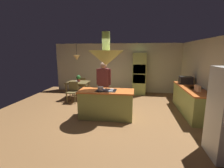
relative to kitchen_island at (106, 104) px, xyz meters
The scene contains 18 objects.
ground 0.50m from the kitchen_island, 90.00° to the left, with size 8.16×8.16×0.00m, color olive.
wall_back 3.74m from the kitchen_island, 90.00° to the left, with size 6.80×0.10×2.55m, color beige.
wall_right 3.40m from the kitchen_island, 10.46° to the left, with size 0.10×7.20×2.55m, color beige.
kitchen_island is the anchor object (origin of this frame).
counter_run_right 2.95m from the kitchen_island, 15.72° to the left, with size 0.73×2.49×0.91m.
oven_tower 3.47m from the kitchen_island, 71.26° to the left, with size 0.66×0.62×2.07m.
dining_table 2.71m from the kitchen_island, 128.99° to the left, with size 0.96×0.87×0.76m.
person_at_island 0.90m from the kitchen_island, 107.48° to the left, with size 0.53×0.24×1.76m.
range_hood 1.50m from the kitchen_island, 90.00° to the right, with size 1.10×1.10×1.00m.
pendant_light_over_table 3.04m from the kitchen_island, 128.99° to the left, with size 0.32×0.32×0.82m.
chair_facing_island 2.23m from the kitchen_island, 139.65° to the left, with size 0.40×0.40×0.87m.
chair_by_back_wall 3.24m from the kitchen_island, 121.67° to the left, with size 0.40×0.40×0.87m.
potted_plant_on_table 2.78m from the kitchen_island, 127.87° to the left, with size 0.20×0.20×0.30m.
cup_on_table 2.55m from the kitchen_island, 131.91° to the left, with size 0.07×0.07×0.09m, color white.
canister_flour 2.90m from the kitchen_island, ahead, with size 0.14×0.14×0.19m, color #E0B78C.
canister_sugar 2.92m from the kitchen_island, ahead, with size 0.14×0.14×0.19m, color #E0B78C.
microwave_on_counter 3.28m from the kitchen_island, 28.38° to the left, with size 0.46×0.36×0.28m, color #232326.
cooking_pot_on_cooktop 0.57m from the kitchen_island, 140.91° to the right, with size 0.18×0.18×0.12m, color #B2B2B7.
Camera 1 is at (0.89, -5.20, 2.11)m, focal length 26.21 mm.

